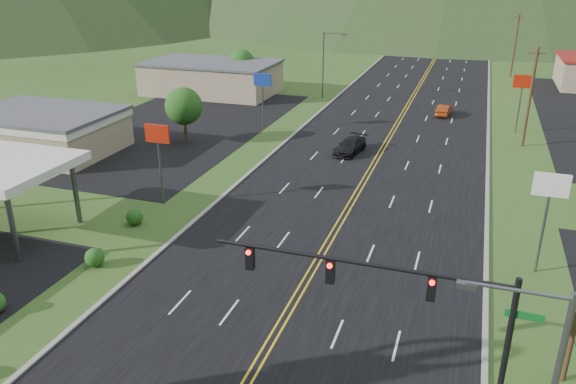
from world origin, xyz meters
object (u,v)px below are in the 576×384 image
(car_dark_mid, at_px, (350,146))
(car_red_far, at_px, (444,110))
(traffic_signal, at_px, (404,299))
(streetlight_west, at_px, (325,60))

(car_dark_mid, height_order, car_red_far, car_dark_mid)
(traffic_signal, xyz_separation_m, car_dark_mid, (-9.36, 33.01, -4.61))
(car_red_far, bearing_deg, car_dark_mid, 73.78)
(streetlight_west, relative_size, car_red_far, 2.21)
(traffic_signal, height_order, streetlight_west, streetlight_west)
(streetlight_west, height_order, car_dark_mid, streetlight_west)
(streetlight_west, bearing_deg, traffic_signal, -72.03)
(car_dark_mid, bearing_deg, streetlight_west, 120.45)
(traffic_signal, distance_m, car_red_far, 51.45)
(car_dark_mid, distance_m, car_red_far, 19.79)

